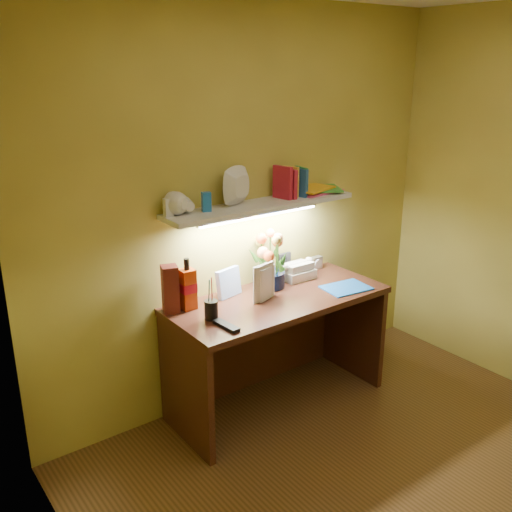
{
  "coord_description": "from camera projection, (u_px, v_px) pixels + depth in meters",
  "views": [
    {
      "loc": [
        -2.06,
        -1.34,
        2.12
      ],
      "look_at": [
        -0.06,
        1.35,
        0.99
      ],
      "focal_mm": 40.0,
      "sensor_mm": 36.0,
      "label": 1
    }
  ],
  "objects": [
    {
      "name": "tv_remote",
      "position": [
        226.0,
        326.0,
        3.12
      ],
      "size": [
        0.07,
        0.19,
        0.02
      ],
      "primitive_type": "cube",
      "rotation": [
        0.0,
        0.0,
        0.1
      ],
      "color": "black",
      "rests_on": "desk"
    },
    {
      "name": "blue_folder",
      "position": [
        346.0,
        288.0,
        3.67
      ],
      "size": [
        0.31,
        0.25,
        0.01
      ],
      "primitive_type": "cube",
      "rotation": [
        0.0,
        0.0,
        -0.12
      ],
      "color": "blue",
      "rests_on": "desk"
    },
    {
      "name": "desk_book_a",
      "position": [
        254.0,
        286.0,
        3.39
      ],
      "size": [
        0.18,
        0.05,
        0.23
      ],
      "primitive_type": "imported",
      "rotation": [
        0.0,
        0.0,
        0.15
      ],
      "color": "beige",
      "rests_on": "desk"
    },
    {
      "name": "whisky_box",
      "position": [
        170.0,
        289.0,
        3.28
      ],
      "size": [
        0.11,
        0.11,
        0.28
      ],
      "primitive_type": "cube",
      "rotation": [
        0.0,
        0.0,
        -0.31
      ],
      "color": "#581B12",
      "rests_on": "desk"
    },
    {
      "name": "ground",
      "position": [
        426.0,
        510.0,
        2.86
      ],
      "size": [
        3.0,
        3.0,
        0.0
      ],
      "primitive_type": "plane",
      "color": "#493115",
      "rests_on": "ground"
    },
    {
      "name": "telephone",
      "position": [
        297.0,
        269.0,
        3.82
      ],
      "size": [
        0.22,
        0.16,
        0.13
      ],
      "primitive_type": null,
      "rotation": [
        0.0,
        0.0,
        -0.01
      ],
      "color": "white",
      "rests_on": "desk"
    },
    {
      "name": "pen_cup",
      "position": [
        211.0,
        303.0,
        3.2
      ],
      "size": [
        0.08,
        0.08,
        0.19
      ],
      "primitive_type": "cylinder",
      "rotation": [
        0.0,
        0.0,
        -0.09
      ],
      "color": "black",
      "rests_on": "desk"
    },
    {
      "name": "flower_bouquet",
      "position": [
        269.0,
        260.0,
        3.65
      ],
      "size": [
        0.27,
        0.27,
        0.36
      ],
      "primitive_type": null,
      "rotation": [
        0.0,
        0.0,
        -0.23
      ],
      "color": "#071232",
      "rests_on": "desk"
    },
    {
      "name": "art_card",
      "position": [
        228.0,
        283.0,
        3.52
      ],
      "size": [
        0.18,
        0.07,
        0.18
      ],
      "primitive_type": null,
      "rotation": [
        0.0,
        0.0,
        0.21
      ],
      "color": "white",
      "rests_on": "desk"
    },
    {
      "name": "desk_book_b",
      "position": [
        261.0,
        287.0,
        3.41
      ],
      "size": [
        0.15,
        0.06,
        0.21
      ],
      "primitive_type": "imported",
      "rotation": [
        0.0,
        0.0,
        0.31
      ],
      "color": "silver",
      "rests_on": "desk"
    },
    {
      "name": "desk_clock",
      "position": [
        316.0,
        263.0,
        4.0
      ],
      "size": [
        0.09,
        0.05,
        0.09
      ],
      "primitive_type": "cube",
      "rotation": [
        0.0,
        0.0,
        0.05
      ],
      "color": "silver",
      "rests_on": "desk"
    },
    {
      "name": "desk",
      "position": [
        278.0,
        351.0,
        3.65
      ],
      "size": [
        1.4,
        0.6,
        0.75
      ],
      "primitive_type": "cube",
      "color": "#38190F",
      "rests_on": "ground"
    },
    {
      "name": "whisky_bottle",
      "position": [
        187.0,
        284.0,
        3.32
      ],
      "size": [
        0.09,
        0.09,
        0.31
      ],
      "primitive_type": null,
      "rotation": [
        0.0,
        0.0,
        -0.02
      ],
      "color": "#B1360A",
      "rests_on": "desk"
    },
    {
      "name": "wall_shelf",
      "position": [
        261.0,
        199.0,
        3.48
      ],
      "size": [
        1.33,
        0.37,
        0.24
      ],
      "color": "silver",
      "rests_on": "ground"
    }
  ]
}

